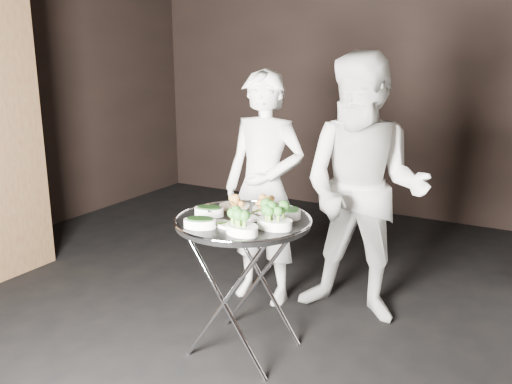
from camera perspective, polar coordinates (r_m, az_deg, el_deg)
The scene contains 16 objects.
floor at distance 3.21m, azimuth -3.28°, elevation -18.84°, with size 6.00×7.00×0.05m, color black.
wall_back at distance 5.96m, azimuth 15.50°, elevation 11.73°, with size 6.00×0.05×3.00m, color black.
tray_stand at distance 3.20m, azimuth -1.34°, elevation -9.25°, with size 0.55×0.47×0.81m.
serving_tray at distance 3.07m, azimuth -1.38°, elevation -3.05°, with size 0.78×0.78×0.04m.
potato_plate_a at distance 3.28m, azimuth -2.31°, elevation -1.15°, with size 0.18×0.18×0.07m.
potato_plate_b at distance 3.21m, azimuth 1.43°, elevation -1.43°, with size 0.21×0.21×0.07m.
greens_bowl at distance 3.08m, azimuth 3.52°, elevation -2.12°, with size 0.13×0.13×0.08m.
asparagus_plate_a at distance 3.07m, azimuth -1.03°, elevation -2.56°, with size 0.17×0.11×0.03m.
asparagus_plate_b at distance 2.94m, azimuth -3.22°, elevation -3.34°, with size 0.19×0.15×0.03m.
spinach_bowl_a at distance 3.13m, azimuth -4.96°, elevation -1.90°, with size 0.20×0.16×0.07m.
spinach_bowl_b at distance 2.92m, azimuth -5.93°, elevation -3.13°, with size 0.21×0.17×0.07m.
broccoli_bowl_a at distance 2.90m, azimuth 1.97°, elevation -3.11°, with size 0.21×0.15×0.08m.
broccoli_bowl_b at distance 2.81m, azimuth -1.50°, elevation -3.73°, with size 0.22×0.18×0.08m.
serving_utensils at distance 3.10m, azimuth -0.47°, elevation -1.78°, with size 0.57×0.40×0.01m.
waiter_left at distance 3.77m, azimuth 0.86°, elevation 0.36°, with size 0.60×0.39×1.63m, color white.
waiter_right at distance 3.56m, azimuth 11.24°, elevation 0.17°, with size 0.85×0.66×1.75m, color white.
Camera 1 is at (1.47, -2.25, 1.75)m, focal length 38.00 mm.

